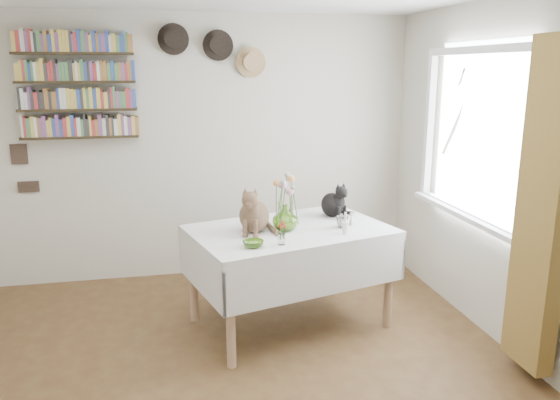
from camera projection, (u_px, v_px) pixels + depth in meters
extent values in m
cube|color=beige|center=(204.00, 148.00, 5.23)|extent=(4.04, 0.04, 2.54)
cube|color=beige|center=(549.00, 188.00, 3.48)|extent=(0.04, 4.54, 2.54)
cube|color=white|center=(476.00, 135.00, 4.17)|extent=(0.01, 1.40, 1.20)
cube|color=white|center=(483.00, 50.00, 4.03)|extent=(0.06, 1.52, 0.06)
cube|color=white|center=(470.00, 214.00, 4.32)|extent=(0.06, 1.52, 0.06)
cube|color=white|center=(539.00, 148.00, 3.48)|extent=(0.06, 0.06, 1.20)
cube|color=white|center=(431.00, 125.00, 4.87)|extent=(0.06, 0.06, 1.20)
cube|color=white|center=(466.00, 214.00, 4.32)|extent=(0.12, 1.50, 0.04)
cube|color=brown|center=(543.00, 209.00, 3.37)|extent=(0.12, 0.38, 2.10)
cube|color=white|center=(290.00, 232.00, 4.21)|extent=(1.68, 1.31, 0.06)
cylinder|color=tan|center=(231.00, 318.00, 3.66)|extent=(0.06, 0.06, 0.73)
cylinder|color=tan|center=(389.00, 283.00, 4.25)|extent=(0.06, 0.06, 0.73)
cylinder|color=tan|center=(193.00, 278.00, 4.35)|extent=(0.06, 0.06, 0.73)
cylinder|color=tan|center=(334.00, 253.00, 4.94)|extent=(0.06, 0.06, 0.73)
imported|color=#94C84F|center=(285.00, 218.00, 4.13)|extent=(0.26, 0.26, 0.20)
imported|color=#94C84F|center=(253.00, 244.00, 3.76)|extent=(0.16, 0.16, 0.05)
imported|color=white|center=(342.00, 222.00, 4.21)|extent=(0.13, 0.13, 0.09)
cylinder|color=white|center=(345.00, 228.00, 4.06)|extent=(0.05, 0.05, 0.09)
cylinder|color=white|center=(345.00, 217.00, 4.04)|extent=(0.02, 0.02, 0.07)
cylinder|color=white|center=(282.00, 239.00, 3.80)|extent=(0.05, 0.05, 0.08)
cone|color=white|center=(352.00, 220.00, 4.28)|extent=(0.05, 0.05, 0.08)
sphere|color=beige|center=(352.00, 214.00, 4.27)|extent=(0.03, 0.03, 0.03)
cylinder|color=#4C7233|center=(281.00, 205.00, 4.11)|extent=(0.01, 0.01, 0.30)
sphere|color=pink|center=(281.00, 185.00, 4.07)|extent=(0.07, 0.07, 0.07)
cylinder|color=#4C7233|center=(291.00, 208.00, 4.10)|extent=(0.01, 0.01, 0.26)
sphere|color=pink|center=(291.00, 191.00, 4.07)|extent=(0.06, 0.06, 0.06)
cylinder|color=#4C7233|center=(292.00, 201.00, 4.14)|extent=(0.01, 0.01, 0.34)
sphere|color=#FDAC4B|center=(292.00, 179.00, 4.10)|extent=(0.06, 0.06, 0.06)
cylinder|color=#4C7233|center=(276.00, 203.00, 4.13)|extent=(0.01, 0.01, 0.31)
sphere|color=#FDAC4B|center=(276.00, 183.00, 4.09)|extent=(0.05, 0.05, 0.05)
cylinder|color=#4C7233|center=(284.00, 199.00, 4.14)|extent=(0.01, 0.01, 0.37)
sphere|color=#999E93|center=(284.00, 175.00, 4.10)|extent=(0.04, 0.04, 0.04)
cylinder|color=#4C7233|center=(279.00, 204.00, 4.06)|extent=(0.01, 0.01, 0.33)
sphere|color=#999E93|center=(279.00, 182.00, 4.02)|extent=(0.04, 0.04, 0.04)
cylinder|color=#4C7233|center=(295.00, 206.00, 4.08)|extent=(0.01, 0.01, 0.29)
sphere|color=#999E93|center=(296.00, 187.00, 4.05)|extent=(0.04, 0.04, 0.04)
cube|color=black|center=(81.00, 137.00, 4.87)|extent=(1.00, 0.16, 0.02)
cube|color=black|center=(79.00, 110.00, 4.82)|extent=(1.00, 0.16, 0.02)
cube|color=black|center=(76.00, 82.00, 4.76)|extent=(1.00, 0.16, 0.02)
cube|color=black|center=(74.00, 53.00, 4.70)|extent=(1.00, 0.16, 0.02)
cylinder|color=black|center=(173.00, 39.00, 4.89)|extent=(0.28, 0.02, 0.28)
cylinder|color=black|center=(173.00, 39.00, 4.85)|extent=(0.16, 0.08, 0.16)
cylinder|color=black|center=(218.00, 45.00, 4.98)|extent=(0.28, 0.02, 0.28)
cylinder|color=black|center=(218.00, 45.00, 4.95)|extent=(0.16, 0.08, 0.16)
cylinder|color=tan|center=(251.00, 62.00, 5.08)|extent=(0.28, 0.02, 0.28)
cylinder|color=tan|center=(251.00, 62.00, 5.04)|extent=(0.16, 0.08, 0.16)
cube|color=#38281E|center=(19.00, 154.00, 4.87)|extent=(0.14, 0.02, 0.18)
cube|color=#38281E|center=(29.00, 187.00, 4.95)|extent=(0.18, 0.02, 0.10)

